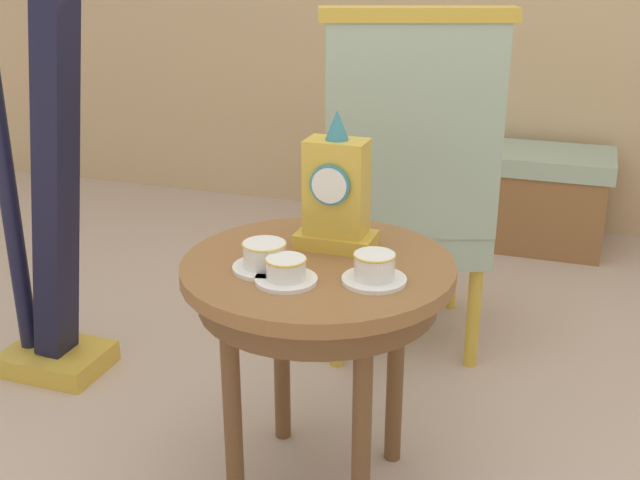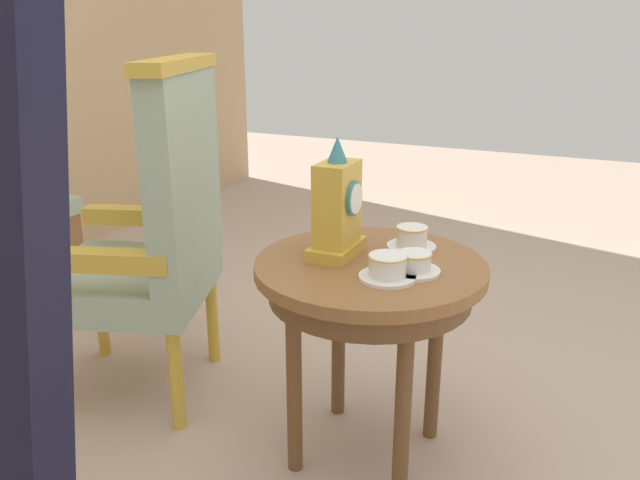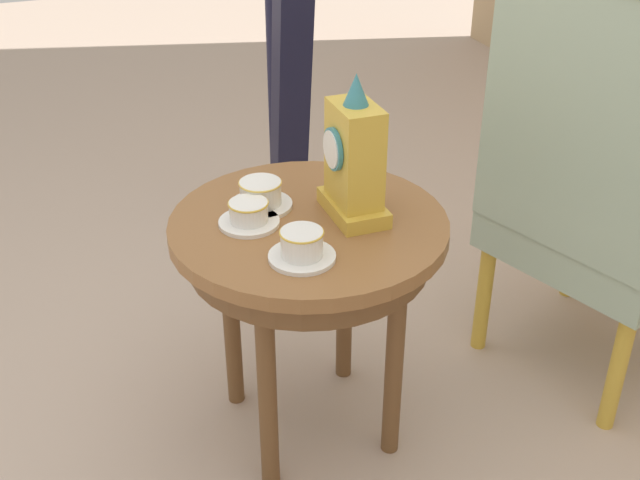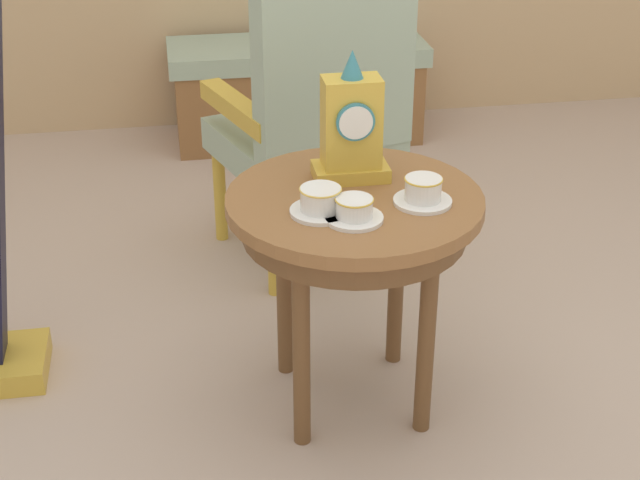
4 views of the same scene
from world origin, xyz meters
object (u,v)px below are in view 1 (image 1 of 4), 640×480
Objects in this scene: teacup_center at (374,269)px; mantel_clock at (336,194)px; teacup_right at (286,271)px; window_bench at (483,192)px; harp at (40,165)px; teacup_left at (265,257)px; armchair at (407,183)px; side_table at (318,293)px.

mantel_clock is at bearing 129.48° from teacup_center.
teacup_right reaches higher than window_bench.
teacup_left is at bearing -22.15° from harp.
teacup_center is 1.17m from harp.
armchair is 0.66× the size of harp.
mantel_clock is (0.04, 0.24, 0.11)m from teacup_right.
mantel_clock is at bearing 80.76° from teacup_right.
mantel_clock is at bearing 59.62° from teacup_left.
teacup_right is at bearing -161.03° from teacup_center.
harp is at bearing 163.14° from teacup_center.
side_table is 0.20m from teacup_center.
teacup_center is at bearing -50.52° from mantel_clock.
teacup_right is 0.12× the size of armchair.
teacup_right is at bearing -34.86° from teacup_left.
teacup_right reaches higher than side_table.
teacup_center is 0.13× the size of armchair.
armchair is at bearing 26.74° from harp.
mantel_clock is (0.11, 0.19, 0.10)m from teacup_left.
teacup_left is at bearing 145.14° from teacup_right.
side_table is at bearing 78.44° from teacup_right.
armchair is at bearing 88.00° from mantel_clock.
harp reaches higher than side_table.
teacup_center is 2.05m from window_bench.
teacup_left is 0.93m from harp.
teacup_center reaches higher than teacup_right.
teacup_center is 0.08× the size of harp.
harp is (-0.97, 0.16, -0.06)m from mantel_clock.
harp is (-0.86, 0.35, 0.05)m from teacup_left.
teacup_left is 0.09× the size of harp.
window_bench is (0.14, 1.94, -0.31)m from side_table.
side_table is 1.97m from window_bench.
teacup_center is at bearing -81.86° from armchair.
armchair is 1.02× the size of window_bench.
teacup_center reaches higher than side_table.
teacup_center is at bearing -16.86° from harp.
harp is at bearing 164.40° from side_table.
mantel_clock is at bearing -9.58° from harp.
armchair reaches higher than side_table.
side_table is at bearing 155.72° from teacup_center.
teacup_left is 2.08m from window_bench.
side_table is at bearing -15.60° from harp.
harp is at bearing 156.78° from teacup_right.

